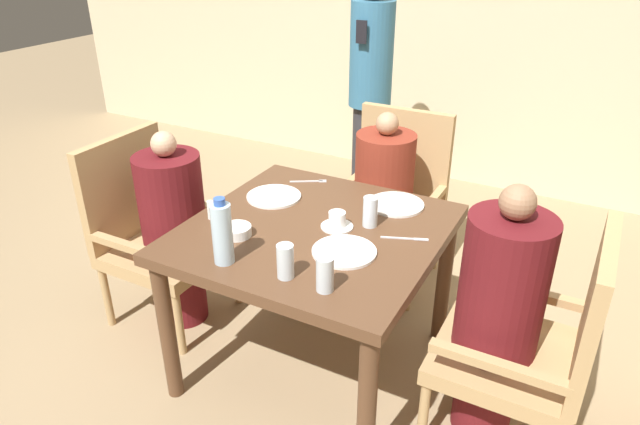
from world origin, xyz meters
The scene contains 23 objects.
ground_plane centered at (0.00, 0.00, 0.00)m, with size 16.00×16.00×0.00m, color #9E8460.
wall_back centered at (0.00, 2.52, 1.40)m, with size 8.00×0.06×2.80m.
dining_table centered at (0.00, 0.00, 0.65)m, with size 1.05×1.05×0.75m.
chair_left_side centered at (-0.95, 0.00, 0.50)m, with size 0.55×0.55×0.97m.
diner_in_left_chair centered at (-0.80, 0.00, 0.54)m, with size 0.32×0.32×1.05m.
chair_far_side centered at (0.00, 0.95, 0.50)m, with size 0.55×0.55×0.97m.
diner_in_far_chair centered at (0.00, 0.80, 0.53)m, with size 0.32×0.32×1.04m.
chair_right_side centered at (0.95, 0.00, 0.50)m, with size 0.55×0.55×0.97m.
diner_in_right_chair centered at (0.80, 0.00, 0.57)m, with size 0.32×0.32×1.12m.
standing_host centered at (-0.46, 1.64, 0.91)m, with size 0.29×0.32×1.69m.
plate_main_left centered at (-0.31, 0.17, 0.75)m, with size 0.26×0.26×0.01m.
plate_main_right centered at (0.23, 0.36, 0.75)m, with size 0.26×0.26×0.01m.
plate_dessert_center centered at (0.20, -0.12, 0.75)m, with size 0.26×0.26×0.01m.
teacup_with_saucer centered at (0.08, 0.05, 0.78)m, with size 0.14×0.14×0.07m.
bowl_small centered at (-0.25, -0.21, 0.77)m, with size 0.12×0.12×0.04m.
water_bottle centered at (-0.18, -0.40, 0.87)m, with size 0.08×0.08×0.27m.
glass_tall_near centered at (0.09, -0.38, 0.81)m, with size 0.06×0.06×0.13m.
glass_tall_mid centered at (0.20, 0.13, 0.81)m, with size 0.06×0.06×0.13m.
glass_tall_far centered at (0.25, -0.38, 0.81)m, with size 0.06×0.06×0.13m.
salt_shaker centered at (-0.44, -0.14, 0.79)m, with size 0.03×0.03×0.09m.
pepper_shaker centered at (-0.40, -0.14, 0.79)m, with size 0.03×0.03×0.08m.
fork_beside_plate centered at (-0.24, 0.42, 0.75)m, with size 0.17×0.11×0.00m.
knife_beside_plate centered at (0.38, 0.09, 0.75)m, with size 0.19×0.08×0.00m.
Camera 1 is at (1.02, -1.87, 1.91)m, focal length 32.00 mm.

